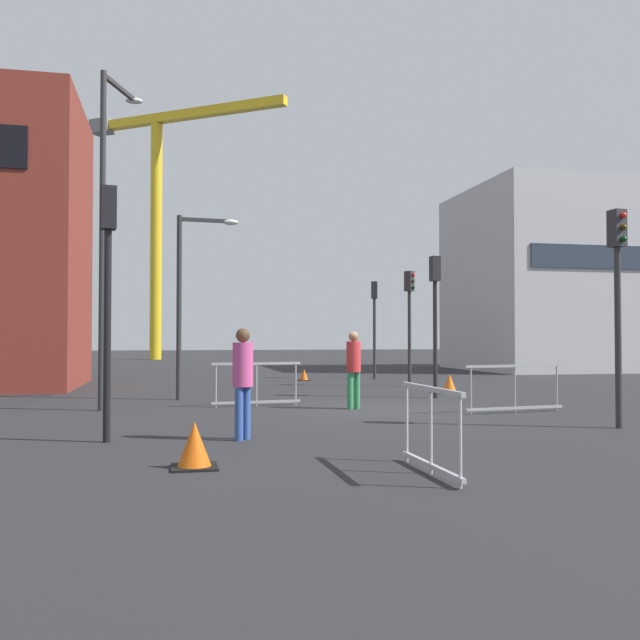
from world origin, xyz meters
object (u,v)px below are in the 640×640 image
object	(u,v)px
construction_crane	(161,190)
traffic_cone_on_verge	(450,385)
traffic_light_verge	(410,309)
traffic_light_crosswalk	(374,313)
pedestrian_waiting	(243,374)
streetlamp_tall	(107,212)
streetlamp_short	(189,286)
traffic_light_median	(435,303)
traffic_cone_orange	(304,375)
pedestrian_walking	(354,363)
traffic_cone_by_barrier	(194,447)
traffic_light_near	(618,282)
traffic_light_island	(108,271)

from	to	relation	value
construction_crane	traffic_cone_on_verge	xyz separation A→B (m)	(9.01, -35.44, -12.88)
traffic_light_verge	traffic_light_crosswalk	size ratio (longest dim) A/B	1.00
pedestrian_waiting	streetlamp_tall	bearing A→B (deg)	115.68
streetlamp_short	construction_crane	bearing A→B (deg)	92.03
traffic_light_median	traffic_light_verge	bearing A→B (deg)	79.42
streetlamp_short	pedestrian_waiting	xyz separation A→B (m)	(0.69, -7.78, -2.01)
traffic_cone_orange	traffic_light_verge	bearing A→B (deg)	-53.57
streetlamp_short	pedestrian_waiting	size ratio (longest dim) A/B	2.73
pedestrian_walking	traffic_cone_by_barrier	size ratio (longest dim) A/B	3.06
traffic_light_crosswalk	traffic_light_near	size ratio (longest dim) A/B	0.98
traffic_light_crosswalk	pedestrian_walking	size ratio (longest dim) A/B	2.17
construction_crane	pedestrian_walking	distance (m)	41.23
pedestrian_walking	streetlamp_short	bearing A→B (deg)	138.54
streetlamp_short	pedestrian_walking	bearing A→B (deg)	-41.46
traffic_light_median	pedestrian_walking	bearing A→B (deg)	-141.26
construction_crane	traffic_light_crosswalk	bearing A→B (deg)	-72.13
construction_crane	streetlamp_short	xyz separation A→B (m)	(1.27, -35.77, -10.07)
traffic_light_verge	traffic_cone_on_verge	bearing A→B (deg)	-87.94
traffic_cone_orange	traffic_light_island	bearing A→B (deg)	-112.14
traffic_light_island	streetlamp_tall	bearing A→B (deg)	95.19
pedestrian_waiting	traffic_light_crosswalk	bearing A→B (deg)	66.09
streetlamp_tall	pedestrian_waiting	size ratio (longest dim) A/B	4.31
streetlamp_tall	traffic_cone_orange	size ratio (longest dim) A/B	17.55
pedestrian_waiting	streetlamp_short	bearing A→B (deg)	95.08
traffic_light_verge	traffic_cone_by_barrier	bearing A→B (deg)	-119.67
traffic_cone_on_verge	traffic_light_near	bearing A→B (deg)	-90.29
streetlamp_short	traffic_light_near	world-z (taller)	streetlamp_short
traffic_light_crosswalk	traffic_light_near	bearing A→B (deg)	-89.95
construction_crane	traffic_cone_orange	world-z (taller)	construction_crane
construction_crane	pedestrian_walking	world-z (taller)	construction_crane
traffic_cone_orange	traffic_cone_on_verge	bearing A→B (deg)	-66.99
construction_crane	traffic_light_island	distance (m)	44.55
traffic_light_near	pedestrian_walking	distance (m)	6.17
traffic_light_verge	traffic_cone_by_barrier	size ratio (longest dim) A/B	6.66
traffic_light_verge	traffic_cone_on_verge	xyz separation A→B (m)	(0.12, -3.23, -2.41)
traffic_light_median	pedestrian_waiting	world-z (taller)	traffic_light_median
traffic_light_island	traffic_light_near	xyz separation A→B (m)	(9.18, -0.23, -0.04)
streetlamp_short	traffic_cone_on_verge	size ratio (longest dim) A/B	8.43
traffic_light_median	traffic_light_crosswalk	size ratio (longest dim) A/B	1.00
traffic_light_island	pedestrian_waiting	world-z (taller)	traffic_light_island
construction_crane	traffic_light_island	xyz separation A→B (m)	(-0.22, -43.33, -10.38)
traffic_light_median	traffic_light_verge	xyz separation A→B (m)	(0.83, 4.47, 0.01)
traffic_light_island	pedestrian_walking	bearing A→B (deg)	38.79
traffic_light_crosswalk	traffic_cone_by_barrier	xyz separation A→B (m)	(-7.86, -18.13, -2.40)
traffic_light_verge	streetlamp_tall	bearing A→B (deg)	-148.80
traffic_cone_by_barrier	traffic_light_crosswalk	bearing A→B (deg)	66.56
traffic_light_near	traffic_cone_by_barrier	bearing A→B (deg)	-163.46
pedestrian_waiting	traffic_cone_by_barrier	size ratio (longest dim) A/B	3.07
streetlamp_tall	traffic_cone_on_verge	size ratio (longest dim) A/B	13.31
traffic_light_near	traffic_cone_orange	size ratio (longest dim) A/B	9.03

